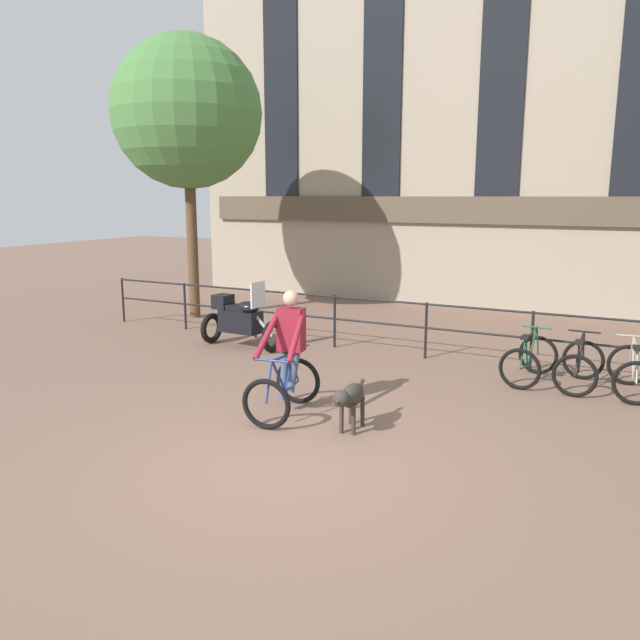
# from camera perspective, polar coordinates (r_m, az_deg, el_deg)

# --- Properties ---
(ground_plane) EXTENTS (60.00, 60.00, 0.00)m
(ground_plane) POSITION_cam_1_polar(r_m,az_deg,el_deg) (7.27, -3.46, -12.86)
(ground_plane) COLOR #7A5B4C
(canal_railing) EXTENTS (15.05, 0.05, 1.05)m
(canal_railing) POSITION_cam_1_polar(r_m,az_deg,el_deg) (11.63, 9.69, -0.08)
(canal_railing) COLOR black
(canal_railing) RESTS_ON ground_plane
(building_facade) EXTENTS (18.00, 0.72, 10.27)m
(building_facade) POSITION_cam_1_polar(r_m,az_deg,el_deg) (17.15, 16.42, 18.03)
(building_facade) COLOR gray
(building_facade) RESTS_ON ground_plane
(cyclist_with_bike) EXTENTS (0.82, 1.25, 1.70)m
(cyclist_with_bike) POSITION_cam_1_polar(r_m,az_deg,el_deg) (8.59, -3.07, -3.61)
(cyclist_with_bike) COLOR black
(cyclist_with_bike) RESTS_ON ground_plane
(dog) EXTENTS (0.29, 0.97, 0.65)m
(dog) POSITION_cam_1_polar(r_m,az_deg,el_deg) (7.98, 2.76, -7.10)
(dog) COLOR #332D28
(dog) RESTS_ON ground_plane
(parked_motorcycle) EXTENTS (1.67, 0.72, 1.35)m
(parked_motorcycle) POSITION_cam_1_polar(r_m,az_deg,el_deg) (12.43, -7.32, 0.03)
(parked_motorcycle) COLOR black
(parked_motorcycle) RESTS_ON ground_plane
(parked_bicycle_near_lamp) EXTENTS (0.78, 1.18, 0.86)m
(parked_bicycle_near_lamp) POSITION_cam_1_polar(r_m,az_deg,el_deg) (10.66, 18.59, -3.50)
(parked_bicycle_near_lamp) COLOR black
(parked_bicycle_near_lamp) RESTS_ON ground_plane
(parked_bicycle_mid_left) EXTENTS (0.69, 1.13, 0.86)m
(parked_bicycle_mid_left) POSITION_cam_1_polar(r_m,az_deg,el_deg) (10.58, 22.62, -3.89)
(parked_bicycle_mid_left) COLOR black
(parked_bicycle_mid_left) RESTS_ON ground_plane
(parked_bicycle_mid_right) EXTENTS (0.78, 1.18, 0.86)m
(parked_bicycle_mid_right) POSITION_cam_1_polar(r_m,az_deg,el_deg) (10.56, 26.69, -4.27)
(parked_bicycle_mid_right) COLOR black
(parked_bicycle_mid_right) RESTS_ON ground_plane
(tree_canalside_left) EXTENTS (3.52, 3.52, 6.64)m
(tree_canalside_left) POSITION_cam_1_polar(r_m,az_deg,el_deg) (15.71, -12.05, 17.99)
(tree_canalside_left) COLOR brown
(tree_canalside_left) RESTS_ON ground_plane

